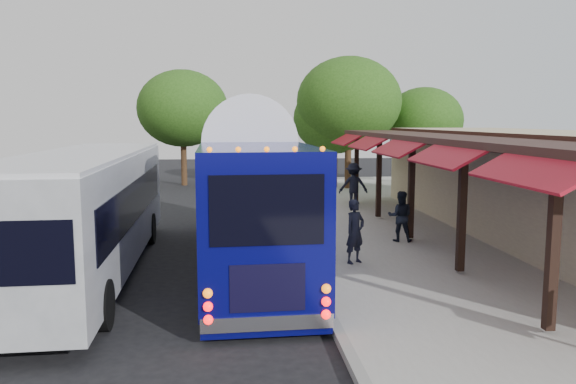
# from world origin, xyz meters

# --- Properties ---
(ground) EXTENTS (90.00, 90.00, 0.00)m
(ground) POSITION_xyz_m (0.00, 0.00, 0.00)
(ground) COLOR black
(ground) RESTS_ON ground
(sidewalk) EXTENTS (10.00, 40.00, 0.15)m
(sidewalk) POSITION_xyz_m (5.00, 4.00, 0.07)
(sidewalk) COLOR #9E9B93
(sidewalk) RESTS_ON ground
(curb) EXTENTS (0.20, 40.00, 0.16)m
(curb) POSITION_xyz_m (0.05, 4.00, 0.07)
(curb) COLOR gray
(curb) RESTS_ON ground
(station_shelter) EXTENTS (8.15, 20.00, 3.60)m
(station_shelter) POSITION_xyz_m (8.38, 4.00, 1.85)
(station_shelter) COLOR tan
(station_shelter) RESTS_ON ground
(coach_bus) EXTENTS (2.80, 11.58, 3.68)m
(coach_bus) POSITION_xyz_m (-1.45, 2.03, 1.98)
(coach_bus) COLOR #070859
(coach_bus) RESTS_ON ground
(city_bus) EXTENTS (2.90, 11.84, 3.16)m
(city_bus) POSITION_xyz_m (-5.63, 1.42, 1.75)
(city_bus) COLOR gray
(city_bus) RESTS_ON ground
(ped_a) EXTENTS (0.75, 0.69, 1.72)m
(ped_a) POSITION_xyz_m (1.39, 1.31, 1.01)
(ped_a) COLOR black
(ped_a) RESTS_ON sidewalk
(ped_b) EXTENTS (0.90, 0.78, 1.61)m
(ped_b) POSITION_xyz_m (3.40, 3.85, 0.95)
(ped_b) COLOR black
(ped_b) RESTS_ON sidewalk
(ped_c) EXTENTS (1.14, 0.96, 1.83)m
(ped_c) POSITION_xyz_m (0.60, 8.38, 1.06)
(ped_c) COLOR black
(ped_c) RESTS_ON sidewalk
(ped_d) EXTENTS (1.31, 0.80, 1.96)m
(ped_d) POSITION_xyz_m (3.40, 10.85, 1.13)
(ped_d) COLOR black
(ped_d) RESTS_ON sidewalk
(tree_left) EXTENTS (4.77, 4.77, 6.10)m
(tree_left) POSITION_xyz_m (3.97, 18.78, 4.07)
(tree_left) COLOR #382314
(tree_left) RESTS_ON ground
(tree_mid) EXTENTS (5.86, 5.86, 7.50)m
(tree_mid) POSITION_xyz_m (4.61, 17.96, 5.00)
(tree_mid) COLOR #382314
(tree_mid) RESTS_ON ground
(tree_right) EXTENTS (4.63, 4.63, 5.92)m
(tree_right) POSITION_xyz_m (9.46, 19.41, 3.95)
(tree_right) COLOR #382314
(tree_right) RESTS_ON ground
(tree_far) EXTENTS (5.47, 5.47, 7.01)m
(tree_far) POSITION_xyz_m (-4.86, 21.53, 4.67)
(tree_far) COLOR #382314
(tree_far) RESTS_ON ground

